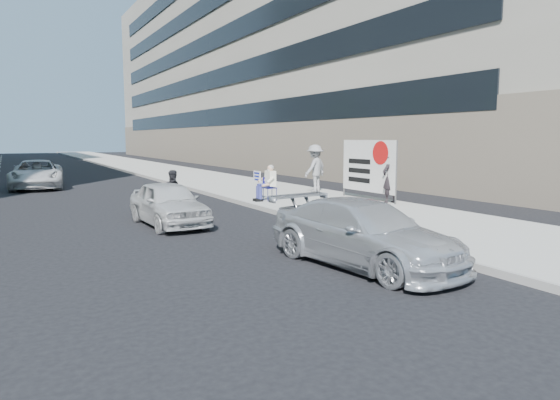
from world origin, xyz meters
TOP-DOWN VIEW (x-y plane):
  - ground at (0.00, 0.00)m, footprint 160.00×160.00m
  - near_sidewalk at (4.00, 20.00)m, footprint 5.00×120.00m
  - near_building at (17.00, 32.00)m, footprint 14.00×70.00m
  - seated_protester at (2.29, 5.90)m, footprint 0.83×1.12m
  - jogger at (5.54, 7.72)m, footprint 1.48×1.19m
  - pedestrian_woman at (5.80, 3.26)m, footprint 0.64×0.43m
  - protest_banner at (5.70, 4.35)m, footprint 0.08×3.06m
  - parked_sedan at (-0.10, -2.77)m, footprint 2.29×4.48m
  - white_sedan_near at (-2.10, 3.38)m, footprint 1.60×3.67m
  - white_sedan_far at (-4.73, 16.57)m, footprint 2.74×5.13m
  - motorcycle at (-1.41, 5.11)m, footprint 0.76×2.05m

SIDE VIEW (x-z plane):
  - ground at x=0.00m, z-range 0.00..0.00m
  - near_sidewalk at x=4.00m, z-range 0.00..0.15m
  - white_sedan_near at x=-2.10m, z-range 0.00..1.23m
  - parked_sedan at x=-0.10m, z-range 0.00..1.24m
  - motorcycle at x=-1.41m, z-range -0.08..1.35m
  - white_sedan_far at x=-4.73m, z-range 0.00..1.37m
  - seated_protester at x=2.29m, z-range 0.22..1.53m
  - pedestrian_woman at x=5.80m, z-range 0.15..1.87m
  - jogger at x=5.54m, z-range 0.15..2.15m
  - protest_banner at x=5.70m, z-range 0.30..2.50m
  - near_building at x=17.00m, z-range 0.00..20.00m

